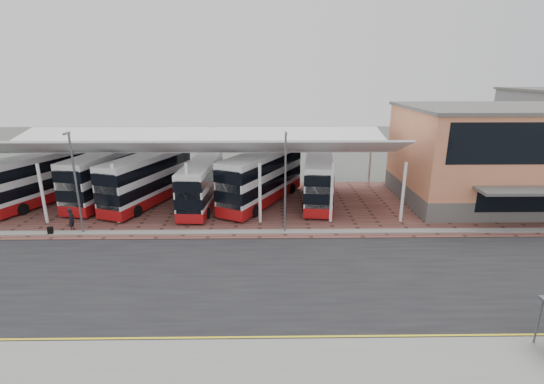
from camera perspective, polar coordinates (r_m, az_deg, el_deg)
The scene contains 19 objects.
ground at distance 25.93m, azimuth -2.00°, elevation -11.29°, with size 140.00×140.00×0.00m, color #4D504A.
road at distance 25.05m, azimuth -2.04°, elevation -12.36°, with size 120.00×14.00×0.02m, color black.
forecourt at distance 37.89m, azimuth 1.40°, elevation -1.87°, with size 72.00×16.00×0.06m, color brown.
sidewalk at distance 18.46m, azimuth -2.58°, elevation -24.46°, with size 120.00×4.00×0.14m, color gray.
north_kerb at distance 31.50m, azimuth -1.78°, elevation -5.82°, with size 120.00×0.80×0.14m, color gray.
yellow_line_near at distance 20.03m, azimuth -2.40°, elevation -20.76°, with size 120.00×0.12×0.01m, color yellow.
yellow_line_far at distance 20.27m, azimuth -2.38°, elevation -20.25°, with size 120.00×0.12×0.01m, color yellow.
canopy at distance 37.90m, azimuth -10.86°, elevation 6.85°, with size 37.00×11.63×7.07m.
terminal at distance 43.73m, azimuth 30.18°, elevation 4.65°, with size 18.40×14.40×9.25m.
lamp_west at distance 33.49m, azimuth -26.57°, elevation 1.48°, with size 0.16×0.90×8.07m.
lamp_east at distance 30.19m, azimuth 1.94°, elevation 1.78°, with size 0.16×0.90×8.07m.
bus_0 at distance 44.21m, azimuth -30.09°, elevation 1.79°, with size 6.75×11.72×4.76m.
bus_1 at distance 42.04m, azimuth -22.65°, elevation 2.16°, with size 4.88×12.02×4.83m.
bus_2 at distance 39.60m, azimuth -17.52°, elevation 1.76°, with size 6.37×11.70×4.73m.
bus_3 at distance 37.48m, azimuth -10.17°, elevation 1.08°, with size 3.04×10.43×4.25m.
bus_4 at distance 37.85m, azimuth -1.43°, elevation 2.07°, with size 8.13×11.98×4.98m.
bus_5 at distance 38.48m, azimuth 6.74°, elevation 1.84°, with size 3.87×11.15×4.50m.
pedestrian at distance 35.45m, azimuth -27.04°, elevation -3.54°, with size 0.67×0.44×1.83m, color black.
suitcase at distance 35.51m, azimuth -29.43°, elevation -4.90°, with size 0.37×0.26×0.63m, color black.
Camera 1 is at (0.56, -22.83, 12.29)m, focal length 26.00 mm.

